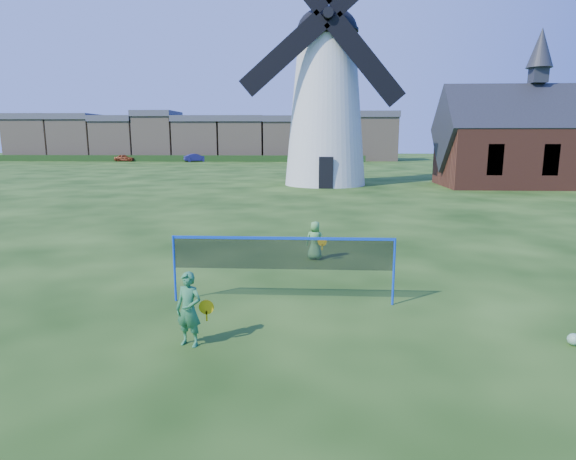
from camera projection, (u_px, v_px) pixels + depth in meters
The scene contains 11 objects.
ground at pixel (279, 294), 11.55m from camera, with size 220.00×220.00×0.00m, color black.
windmill at pixel (326, 98), 37.59m from camera, with size 13.08×6.47×19.04m.
chapel at pixel (532, 144), 36.81m from camera, with size 13.96×6.77×11.80m.
badminton_net at pixel (283, 255), 10.76m from camera, with size 5.05×0.05×1.55m.
player_girl at pixel (189, 309), 8.60m from camera, with size 0.71×0.47×1.38m.
player_boy at pixel (315, 240), 14.81m from camera, with size 0.68×0.49×1.20m.
play_ball at pixel (574, 339), 8.71m from camera, with size 0.22×0.22×0.22m, color green.
terraced_houses at pixel (200, 137), 82.41m from camera, with size 66.78×8.40×8.29m.
hedge at pixel (173, 158), 77.33m from camera, with size 62.00×0.80×1.00m, color #193814.
car_left at pixel (125, 158), 77.54m from camera, with size 1.33×3.30×1.12m, color maroon.
car_right at pixel (196, 158), 76.81m from camera, with size 1.34×3.85×1.27m, color navy.
Camera 1 is at (0.82, -11.02, 3.73)m, focal length 29.74 mm.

